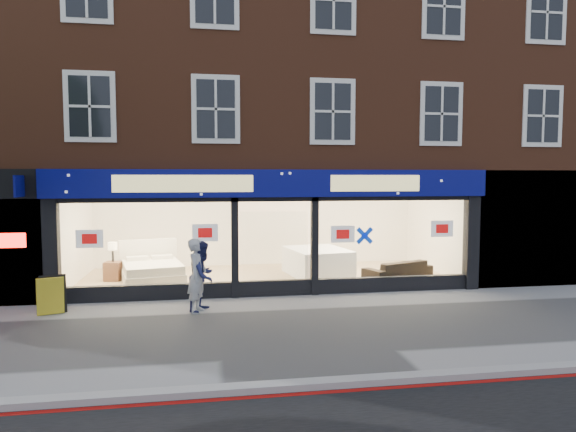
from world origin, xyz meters
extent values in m
plane|color=gray|center=(0.00, 0.00, 0.00)|extent=(120.00, 120.00, 0.00)
cube|color=#8C0A07|center=(0.00, -3.10, 0.01)|extent=(60.00, 0.10, 0.01)
cube|color=gray|center=(0.00, -2.90, 0.06)|extent=(60.00, 0.25, 0.12)
cube|color=tan|center=(0.00, 5.25, 0.05)|extent=(11.00, 4.50, 0.10)
cube|color=brown|center=(0.00, 7.00, 6.65)|extent=(19.00, 8.00, 6.70)
cube|color=#060963|center=(0.00, 2.88, 2.95)|extent=(11.40, 0.28, 0.70)
cube|color=black|center=(0.00, 3.08, 0.20)|extent=(11.00, 0.18, 0.40)
cube|color=black|center=(-5.50, 3.05, 1.30)|extent=(0.35, 0.30, 2.60)
cube|color=black|center=(5.50, 3.05, 1.30)|extent=(0.35, 0.30, 2.60)
cube|color=white|center=(-3.25, 3.00, 1.45)|extent=(4.20, 0.02, 2.10)
cube|color=white|center=(3.25, 3.00, 1.45)|extent=(4.20, 0.02, 2.10)
cube|color=white|center=(0.00, 3.25, 1.15)|extent=(1.80, 0.02, 2.10)
cube|color=silver|center=(0.00, 7.50, 1.30)|extent=(11.00, 0.20, 2.60)
cube|color=#FFEAC6|center=(0.00, 5.25, 2.60)|extent=(11.00, 4.50, 0.12)
cube|color=#FF140C|center=(-6.40, 2.95, 1.60)|extent=(0.70, 0.04, 0.35)
cube|color=black|center=(7.50, 3.20, 1.65)|extent=(4.00, 0.40, 3.30)
cube|color=white|center=(-3.29, 4.76, 0.27)|extent=(1.98, 2.19, 0.33)
cube|color=white|center=(-3.29, 4.76, 0.55)|extent=(1.90, 2.11, 0.24)
cube|color=white|center=(-3.51, 5.75, 0.67)|extent=(1.68, 0.48, 1.14)
cube|color=white|center=(-3.78, 5.36, 0.73)|extent=(0.66, 0.43, 0.11)
cube|color=white|center=(-3.09, 5.51, 0.73)|extent=(0.66, 0.43, 0.11)
cube|color=brown|center=(-4.46, 5.29, 0.38)|extent=(0.53, 0.53, 0.55)
cube|color=white|center=(1.60, 5.14, 0.24)|extent=(1.96, 2.31, 0.27)
cube|color=white|center=(1.60, 5.14, 0.51)|extent=(1.96, 2.31, 0.27)
cube|color=white|center=(1.60, 5.14, 0.78)|extent=(1.96, 2.31, 0.27)
imported|color=black|center=(3.70, 3.90, 0.40)|extent=(2.21, 1.50, 0.60)
cube|color=gold|center=(-5.25, 2.03, 0.44)|extent=(0.66, 0.53, 0.89)
imported|color=#ABAEB3|center=(-2.00, 1.72, 0.85)|extent=(0.57, 0.71, 1.70)
imported|color=#1C204F|center=(-1.87, 1.84, 0.81)|extent=(0.91, 0.99, 1.63)
camera|label=1|loc=(-1.80, -10.10, 3.11)|focal=32.00mm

